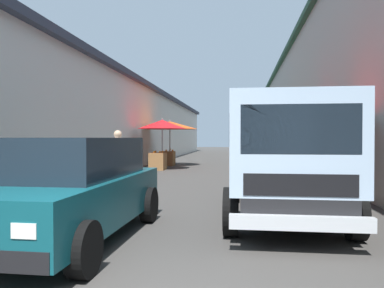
# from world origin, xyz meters

# --- Properties ---
(ground) EXTENTS (90.00, 90.00, 0.00)m
(ground) POSITION_xyz_m (13.50, 0.00, 0.00)
(ground) COLOR #3D3A38
(building_left_whitewash) EXTENTS (49.80, 7.50, 4.33)m
(building_left_whitewash) POSITION_xyz_m (15.75, 7.39, 2.17)
(building_left_whitewash) COLOR silver
(building_left_whitewash) RESTS_ON ground
(fruit_stall_near_left) EXTENTS (2.77, 2.77, 2.41)m
(fruit_stall_near_left) POSITION_xyz_m (7.08, -2.52, 1.94)
(fruit_stall_near_left) COLOR #9E9EA3
(fruit_stall_near_left) RESTS_ON ground
(fruit_stall_mid_lane) EXTENTS (2.21, 2.21, 2.42)m
(fruit_stall_mid_lane) POSITION_xyz_m (11.42, -2.88, 1.85)
(fruit_stall_mid_lane) COLOR #9E9EA3
(fruit_stall_mid_lane) RESTS_ON ground
(fruit_stall_near_right) EXTENTS (2.90, 2.90, 2.38)m
(fruit_stall_near_right) POSITION_xyz_m (17.33, 2.66, 1.90)
(fruit_stall_near_right) COLOR #9E9EA3
(fruit_stall_near_right) RESTS_ON ground
(fruit_stall_far_left) EXTENTS (2.23, 2.23, 2.35)m
(fruit_stall_far_left) POSITION_xyz_m (14.88, 2.59, 1.75)
(fruit_stall_far_left) COLOR #9E9EA3
(fruit_stall_far_left) RESTS_ON ground
(hatchback_car) EXTENTS (3.93, 1.97, 1.45)m
(hatchback_car) POSITION_xyz_m (2.89, 1.43, 0.74)
(hatchback_car) COLOR #0F4C56
(hatchback_car) RESTS_ON ground
(delivery_truck) EXTENTS (4.92, 1.98, 2.08)m
(delivery_truck) POSITION_xyz_m (4.09, -1.74, 1.04)
(delivery_truck) COLOR black
(delivery_truck) RESTS_ON ground
(vendor_by_crates) EXTENTS (0.42, 0.57, 1.66)m
(vendor_by_crates) POSITION_xyz_m (7.98, 2.36, 0.96)
(vendor_by_crates) COLOR #232328
(vendor_by_crates) RESTS_ON ground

